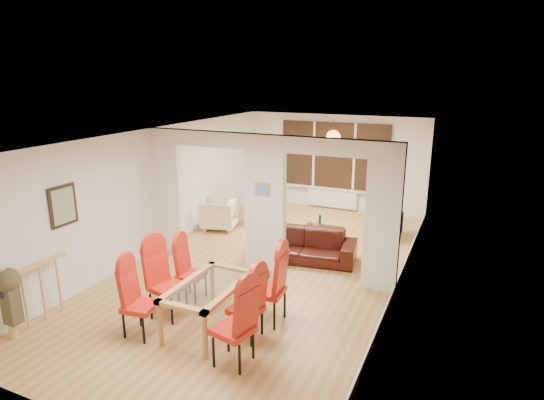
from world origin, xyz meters
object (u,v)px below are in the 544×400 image
Objects in this scene: dining_chair_lc at (191,271)px; coffee_table at (323,231)px; dining_chair_rb at (246,304)px; sofa at (303,245)px; television at (395,226)px; dining_chair_rc at (268,285)px; bowl at (315,226)px; person at (252,195)px; dining_chair_ra at (233,324)px; dining_chair_lb at (168,282)px; armchair at (220,214)px; dining_chair_la at (140,301)px; bottle at (320,220)px; dining_table at (209,306)px.

coffee_table is at bearing 70.55° from dining_chair_lc.
dining_chair_rb is 0.49× the size of sofa.
dining_chair_rc is at bearing 166.45° from television.
dining_chair_rc is 5.02× the size of bowl.
dining_chair_rc is at bearing 41.52° from person.
dining_chair_rb reaches higher than bowl.
dining_chair_ra is 0.61m from dining_chair_rb.
sofa is at bearing 82.73° from dining_chair_lb.
sofa is 2.60× the size of armchair.
coffee_table is at bearing 14.71° from bowl.
dining_chair_lb is at bearing -164.79° from dining_chair_rc.
dining_chair_la is 4.56× the size of bowl.
person is (0.63, 0.52, 0.41)m from armchair.
person is 1.76m from bottle.
dining_chair_rb reaches higher than dining_chair_lc.
dining_chair_la is at bearing 155.45° from television.
dining_chair_la is 1.05× the size of dining_chair_lc.
armchair is at bearing -164.23° from bottle.
bottle is at bearing 109.13° from dining_chair_ra.
dining_chair_la is 5.12m from person.
dining_chair_lb is at bearing -101.21° from bottle.
dining_chair_ra is at bearing -9.90° from dining_chair_lb.
dining_chair_ra is at bearing -39.70° from dining_table.
armchair is (-2.88, 3.44, -0.22)m from dining_chair_rc.
armchair reaches higher than dining_table.
person is (-0.79, 4.47, 0.20)m from dining_chair_lb.
dining_chair_rb is (1.36, -0.04, -0.06)m from dining_chair_lb.
person is 1.77× the size of coffee_table.
dining_chair_rb is 0.89× the size of dining_chair_rc.
coffee_table is at bearing 69.77° from dining_chair_la.
dining_chair_rb is 4.56m from coffee_table.
television is (1.09, 5.71, -0.32)m from dining_chair_ra.
television is at bearing 92.05° from dining_chair_ra.
coffee_table is at bearing 92.13° from dining_chair_rc.
dining_chair_la reaches higher than coffee_table.
bottle reaches higher than bowl.
dining_chair_rc is 2.50m from sofa.
dining_chair_rc reaches higher than dining_chair_rb.
sofa is at bearing 103.82° from dining_chair_rb.
sofa reaches higher than television.
dining_chair_lc is at bearing 162.84° from dining_chair_rb.
dining_chair_ra reaches higher than bottle.
armchair is at bearing -167.85° from bowl.
bottle is (0.95, 5.20, -0.20)m from dining_chair_la.
armchair reaches higher than bottle.
dining_chair_rb is (0.63, -0.04, 0.18)m from dining_table.
dining_chair_lb is 1.62m from dining_chair_ra.
armchair is 3.47× the size of bowl.
person is at bearing 126.91° from dining_chair_ra.
person is 1.95m from coffee_table.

